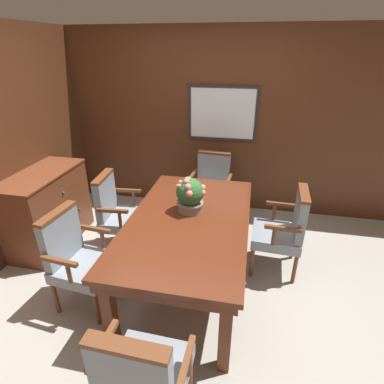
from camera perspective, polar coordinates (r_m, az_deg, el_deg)
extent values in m
plane|color=#A39E93|center=(3.21, -3.59, -17.10)|extent=(14.00, 14.00, 0.00)
cube|color=#4C2816|center=(4.25, 2.38, 12.79)|extent=(7.20, 0.06, 2.45)
cube|color=white|center=(4.14, 5.80, 14.62)|extent=(0.85, 0.01, 0.65)
cube|color=#282623|center=(4.09, 6.02, 19.33)|extent=(0.92, 0.02, 0.04)
cube|color=#282623|center=(4.22, 5.59, 10.04)|extent=(0.92, 0.02, 0.04)
cube|color=#282623|center=(4.21, -0.42, 14.92)|extent=(0.04, 0.02, 0.65)
cube|color=#282623|center=(4.12, 12.13, 14.13)|extent=(0.03, 0.02, 0.65)
cube|color=#562614|center=(2.54, -15.42, -21.48)|extent=(0.09, 0.09, 0.72)
cube|color=#562614|center=(2.35, 6.35, -25.26)|extent=(0.09, 0.09, 0.72)
cube|color=#562614|center=(3.76, -4.51, -3.25)|extent=(0.09, 0.09, 0.72)
cube|color=#562614|center=(3.64, 8.99, -4.57)|extent=(0.09, 0.09, 0.72)
cube|color=#562614|center=(2.81, -0.61, -6.64)|extent=(1.03, 1.82, 0.09)
cube|color=#562614|center=(2.77, -0.62, -5.47)|extent=(1.09, 1.88, 0.04)
cylinder|color=brown|center=(3.99, -0.31, -4.41)|extent=(0.04, 0.04, 0.35)
cylinder|color=brown|center=(3.91, 5.51, -5.27)|extent=(0.04, 0.04, 0.35)
cylinder|color=brown|center=(4.35, 1.33, -1.69)|extent=(0.04, 0.04, 0.35)
cylinder|color=brown|center=(4.27, 6.68, -2.42)|extent=(0.04, 0.04, 0.35)
cube|color=gray|center=(4.02, 3.39, -0.55)|extent=(0.52, 0.53, 0.11)
cube|color=gray|center=(4.08, 4.17, 4.23)|extent=(0.44, 0.12, 0.46)
cube|color=brown|center=(4.00, 4.28, 7.47)|extent=(0.44, 0.13, 0.03)
cylinder|color=brown|center=(3.98, -0.12, 1.66)|extent=(0.04, 0.04, 0.20)
cube|color=brown|center=(4.00, 0.18, 3.36)|extent=(0.07, 0.34, 0.04)
cylinder|color=brown|center=(3.88, 6.85, 0.79)|extent=(0.04, 0.04, 0.20)
cube|color=brown|center=(3.90, 7.12, 2.53)|extent=(0.07, 0.34, 0.04)
cylinder|color=brown|center=(3.44, -9.87, -10.44)|extent=(0.04, 0.04, 0.35)
cylinder|color=brown|center=(3.76, -8.16, -6.76)|extent=(0.04, 0.04, 0.35)
cylinder|color=brown|center=(3.57, -16.53, -9.68)|extent=(0.04, 0.04, 0.35)
cylinder|color=brown|center=(3.89, -14.28, -6.22)|extent=(0.04, 0.04, 0.35)
cube|color=gray|center=(3.54, -12.57, -5.14)|extent=(0.52, 0.51, 0.11)
cube|color=gray|center=(3.47, -16.18, -0.86)|extent=(0.12, 0.44, 0.46)
cube|color=brown|center=(3.38, -16.68, 2.83)|extent=(0.12, 0.44, 0.03)
cylinder|color=brown|center=(3.25, -13.56, -5.07)|extent=(0.04, 0.04, 0.20)
cube|color=brown|center=(3.23, -14.96, -3.46)|extent=(0.34, 0.06, 0.04)
cylinder|color=brown|center=(3.66, -11.06, -1.16)|extent=(0.04, 0.04, 0.20)
cube|color=brown|center=(3.63, -12.29, 0.29)|extent=(0.34, 0.06, 0.04)
cylinder|color=brown|center=(3.59, 11.83, -8.92)|extent=(0.04, 0.04, 0.35)
cylinder|color=brown|center=(3.25, 11.32, -12.99)|extent=(0.04, 0.04, 0.35)
cylinder|color=brown|center=(3.61, 18.65, -9.62)|extent=(0.04, 0.04, 0.35)
cylinder|color=brown|center=(3.28, 18.95, -13.73)|extent=(0.04, 0.04, 0.35)
cube|color=gray|center=(3.29, 15.66, -8.07)|extent=(0.51, 0.50, 0.11)
cube|color=gray|center=(3.17, 19.92, -4.16)|extent=(0.10, 0.44, 0.46)
cube|color=brown|center=(3.06, 20.60, -0.21)|extent=(0.11, 0.44, 0.03)
cylinder|color=brown|center=(3.42, 15.39, -3.62)|extent=(0.04, 0.04, 0.20)
cube|color=brown|center=(3.38, 16.81, -2.29)|extent=(0.34, 0.05, 0.04)
cylinder|color=brown|center=(3.00, 15.28, -8.12)|extent=(0.04, 0.04, 0.20)
cube|color=brown|center=(2.95, 16.91, -6.67)|extent=(0.34, 0.05, 0.04)
cylinder|color=brown|center=(2.40, -0.40, -31.35)|extent=(0.04, 0.04, 0.35)
cylinder|color=brown|center=(2.49, -11.05, -29.05)|extent=(0.04, 0.04, 0.35)
cube|color=gray|center=(2.14, -8.31, -31.41)|extent=(0.49, 0.50, 0.11)
cube|color=gray|center=(1.80, -11.65, -31.63)|extent=(0.44, 0.09, 0.46)
cube|color=brown|center=(1.60, -12.51, -26.92)|extent=(0.44, 0.10, 0.03)
cylinder|color=brown|center=(1.98, -0.54, -29.79)|extent=(0.04, 0.04, 0.20)
cube|color=brown|center=(1.86, -1.17, -29.88)|extent=(0.05, 0.34, 0.04)
cylinder|color=brown|center=(2.10, -15.21, -26.38)|extent=(0.04, 0.04, 0.20)
cube|color=brown|center=(1.99, -16.62, -26.15)|extent=(0.05, 0.34, 0.04)
cylinder|color=brown|center=(2.86, -17.60, -20.42)|extent=(0.04, 0.04, 0.35)
cylinder|color=brown|center=(3.11, -13.32, -15.43)|extent=(0.04, 0.04, 0.35)
cylinder|color=brown|center=(3.08, -24.52, -17.83)|extent=(0.04, 0.04, 0.35)
cylinder|color=brown|center=(3.31, -19.92, -13.48)|extent=(0.04, 0.04, 0.35)
cube|color=gray|center=(2.94, -19.51, -13.40)|extent=(0.53, 0.52, 0.11)
cube|color=gray|center=(2.89, -23.64, -7.95)|extent=(0.12, 0.44, 0.46)
cube|color=brown|center=(2.77, -24.53, -3.74)|extent=(0.13, 0.44, 0.03)
cylinder|color=brown|center=(2.68, -22.41, -14.03)|extent=(0.04, 0.04, 0.20)
cube|color=brown|center=(2.66, -24.02, -11.95)|extent=(0.34, 0.07, 0.04)
cylinder|color=brown|center=(2.98, -16.68, -8.56)|extent=(0.04, 0.04, 0.20)
cube|color=brown|center=(2.97, -18.11, -6.70)|extent=(0.34, 0.07, 0.04)
cylinder|color=gray|center=(2.87, -0.37, -2.71)|extent=(0.24, 0.24, 0.09)
cylinder|color=gray|center=(2.85, -0.37, -2.06)|extent=(0.26, 0.26, 0.02)
sphere|color=#2D602D|center=(2.80, -0.38, 0.01)|extent=(0.26, 0.26, 0.26)
sphere|color=#DF837E|center=(2.77, -2.62, 1.05)|extent=(0.05, 0.05, 0.05)
sphere|color=#F68070|center=(2.81, 2.02, 0.85)|extent=(0.06, 0.06, 0.06)
sphere|color=#E7757D|center=(2.69, -0.74, 0.92)|extent=(0.06, 0.06, 0.06)
sphere|color=#E76B6C|center=(2.77, 2.09, -0.18)|extent=(0.06, 0.06, 0.06)
sphere|color=#DF6872|center=(2.74, -2.37, 1.09)|extent=(0.04, 0.04, 0.04)
sphere|color=#F97B7D|center=(2.68, -0.49, -0.33)|extent=(0.06, 0.06, 0.06)
sphere|color=#E0767C|center=(2.77, -0.94, 2.42)|extent=(0.05, 0.05, 0.05)
sphere|color=#E47872|center=(2.73, -1.10, 1.96)|extent=(0.06, 0.06, 0.06)
sphere|color=#F27171|center=(2.81, -2.19, 1.79)|extent=(0.05, 0.05, 0.05)
sphere|color=#DE787E|center=(2.79, -0.56, 2.54)|extent=(0.04, 0.04, 0.04)
cube|color=brown|center=(3.94, -25.72, -3.06)|extent=(0.49, 1.06, 0.90)
cube|color=brown|center=(3.76, -27.05, 3.08)|extent=(0.51, 1.08, 0.02)
sphere|color=#4C422D|center=(3.69, -23.28, -0.10)|extent=(0.03, 0.03, 0.03)
sphere|color=#4C422D|center=(3.68, -24.34, -6.48)|extent=(0.03, 0.03, 0.03)
sphere|color=#4C422D|center=(4.01, -20.63, -3.01)|extent=(0.03, 0.03, 0.03)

